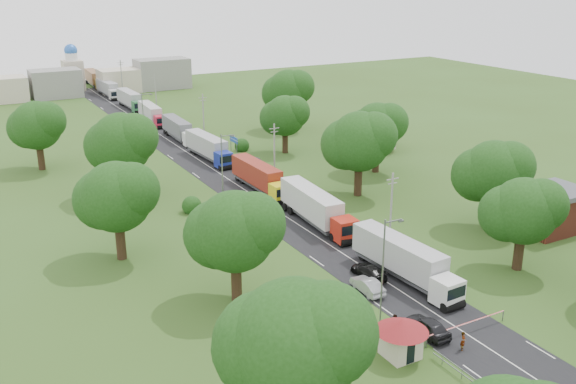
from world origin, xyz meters
TOP-DOWN VIEW (x-y plane):
  - ground at (0.00, 0.00)m, footprint 260.00×260.00m
  - road at (0.00, 20.00)m, footprint 8.00×200.00m
  - boom_barrier at (-1.36, -25.00)m, footprint 9.22×0.35m
  - guard_booth at (-7.20, -25.00)m, footprint 4.40×4.40m
  - info_sign at (5.20, 35.00)m, footprint 0.12×3.10m
  - pole_1 at (5.50, -7.00)m, footprint 1.60×0.24m
  - pole_2 at (5.50, 21.00)m, footprint 1.60×0.24m
  - pole_3 at (5.50, 49.00)m, footprint 1.60×0.24m
  - pole_4 at (5.50, 77.00)m, footprint 1.60×0.24m
  - pole_5 at (5.50, 105.00)m, footprint 1.60×0.24m
  - lamp_0 at (-5.35, -20.00)m, footprint 2.03×0.22m
  - lamp_1 at (-5.35, 15.00)m, footprint 2.03×0.22m
  - lamp_2 at (-5.35, 50.00)m, footprint 2.03×0.22m
  - tree_2 at (13.99, -17.86)m, footprint 8.00×8.00m
  - tree_3 at (19.99, -7.84)m, footprint 8.80×8.80m
  - tree_4 at (12.99, 10.17)m, footprint 9.60×9.60m
  - tree_5 at (21.99, 18.16)m, footprint 8.80×8.80m
  - tree_6 at (14.99, 35.14)m, footprint 8.00×8.00m
  - tree_7 at (23.99, 50.17)m, footprint 9.60×9.60m
  - tree_9 at (-20.01, -29.83)m, footprint 9.60×9.60m
  - tree_10 at (-15.01, -9.84)m, footprint 8.80×8.80m
  - tree_11 at (-22.01, 5.16)m, footprint 8.80×8.80m
  - tree_12 at (-16.01, 25.17)m, footprint 9.60×9.60m
  - tree_13 at (-24.01, 45.16)m, footprint 8.80×8.80m
  - house_brick at (26.00, -12.00)m, footprint 8.60×6.60m
  - house_cream at (30.00, 30.00)m, footprint 10.08×10.08m
  - distant_town at (0.68, 110.00)m, footprint 52.00×8.00m
  - church at (-4.00, 118.00)m, footprint 5.00×5.00m
  - truck_0 at (1.87, -14.11)m, footprint 3.21×14.86m
  - truck_1 at (1.92, 3.40)m, footprint 3.44×15.44m
  - truck_2 at (1.80, 18.58)m, footprint 2.64×14.22m
  - truck_3 at (1.62, 37.35)m, footprint 3.13×14.46m
  - truck_4 at (1.91, 52.87)m, footprint 2.70×13.81m
  - truck_5 at (1.96, 69.60)m, footprint 2.80×13.53m
  - truck_6 at (2.33, 86.72)m, footprint 2.68×14.16m
  - truck_7 at (1.68, 104.47)m, footprint 2.93×13.99m
  - truck_8 at (2.38, 122.56)m, footprint 3.16×15.02m
  - car_lane_front at (-3.00, -23.50)m, footprint 1.91×4.64m
  - car_lane_mid at (-3.00, -14.58)m, footprint 1.73×4.44m
  - car_lane_rear at (-1.00, -12.00)m, footprint 1.97×4.68m
  - car_verge_near at (5.50, 8.58)m, footprint 2.93×5.88m
  - car_verge_far at (6.91, 30.55)m, footprint 1.67×4.13m
  - pedestrian_near at (-2.09, -26.83)m, footprint 0.73×0.71m
  - pedestrian_booth at (-5.46, -22.00)m, footprint 0.80×0.96m

SIDE VIEW (x-z plane):
  - ground at x=0.00m, z-range 0.00..0.00m
  - road at x=0.00m, z-range -0.02..0.02m
  - car_lane_rear at x=-1.00m, z-range 0.00..1.35m
  - car_verge_far at x=6.91m, z-range 0.00..1.40m
  - car_lane_mid at x=-3.00m, z-range 0.00..1.44m
  - car_lane_front at x=-3.00m, z-range 0.00..1.57m
  - car_verge_near at x=5.50m, z-range 0.00..1.60m
  - pedestrian_near at x=-2.09m, z-range 0.00..1.68m
  - boom_barrier at x=-1.36m, z-range 0.30..1.48m
  - pedestrian_booth at x=-5.46m, z-range 0.00..1.80m
  - truck_5 at x=1.96m, z-range 0.11..3.85m
  - truck_4 at x=1.91m, z-range 0.12..3.94m
  - truck_7 at x=1.68m, z-range 0.12..3.99m
  - truck_6 at x=2.33m, z-range 0.12..4.04m
  - truck_2 at x=1.80m, z-range 0.12..4.06m
  - truck_3 at x=1.62m, z-range 0.12..4.12m
  - guard_booth at x=-7.20m, z-range 0.44..3.89m
  - truck_0 at x=1.87m, z-range 0.13..4.23m
  - truck_8 at x=2.38m, z-range 0.13..4.28m
  - truck_1 at x=1.92m, z-range 0.13..4.39m
  - house_brick at x=26.00m, z-range 0.05..5.25m
  - info_sign at x=5.20m, z-range 0.95..5.05m
  - distant_town at x=0.68m, z-range -0.51..7.49m
  - house_cream at x=30.00m, z-range 0.74..6.54m
  - pole_1 at x=5.50m, z-range 0.18..9.18m
  - pole_2 at x=5.50m, z-range 0.18..9.18m
  - pole_3 at x=5.50m, z-range 0.18..9.18m
  - pole_4 at x=5.50m, z-range 0.18..9.18m
  - pole_5 at x=5.50m, z-range 0.18..9.18m
  - church at x=-4.00m, z-range -0.76..11.54m
  - lamp_0 at x=-5.35m, z-range 0.55..10.55m
  - lamp_1 at x=-5.35m, z-range 0.55..10.55m
  - lamp_2 at x=-5.35m, z-range 0.55..10.55m
  - tree_2 at x=13.99m, z-range 1.55..11.65m
  - tree_6 at x=14.99m, z-range 1.55..11.65m
  - tree_3 at x=19.99m, z-range 1.69..12.76m
  - tree_5 at x=21.99m, z-range 1.69..12.76m
  - tree_10 at x=-15.01m, z-range 1.69..12.76m
  - tree_11 at x=-22.01m, z-range 1.69..12.76m
  - tree_13 at x=-24.01m, z-range 1.69..12.76m
  - tree_4 at x=12.99m, z-range 1.83..13.88m
  - tree_7 at x=23.99m, z-range 1.83..13.88m
  - tree_9 at x=-20.01m, z-range 1.83..13.88m
  - tree_12 at x=-16.01m, z-range 1.83..13.88m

